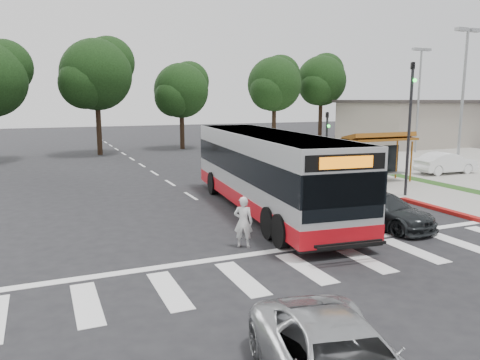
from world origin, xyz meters
TOP-DOWN VIEW (x-y plane):
  - ground at (0.00, 0.00)m, footprint 140.00×140.00m
  - sidewalk_east at (11.00, 8.00)m, footprint 4.00×40.00m
  - curb_east at (9.00, 8.00)m, footprint 0.30×40.00m
  - curb_east_red at (9.00, -2.00)m, footprint 0.32×6.00m
  - parking_lot at (23.00, 10.00)m, footprint 18.00×36.00m
  - commercial_building at (30.00, 22.00)m, footprint 14.00×10.00m
  - building_roof_cap at (30.00, 22.00)m, footprint 14.60×10.60m
  - crosswalk_ladder at (0.00, -5.00)m, footprint 18.00×2.60m
  - bus_shelter at (10.80, 5.10)m, footprint 4.20×1.60m
  - traffic_signal_ne_tall at (9.60, 1.49)m, footprint 0.18×0.37m
  - traffic_signal_ne_short at (9.60, 8.49)m, footprint 0.18×0.37m
  - lot_light_front at (18.00, 6.00)m, footprint 1.90×0.35m
  - lot_light_mid at (24.00, 16.00)m, footprint 1.90×0.35m
  - tree_ne_a at (16.08, 28.06)m, footprint 6.16×5.74m
  - tree_ne_b at (23.08, 30.06)m, footprint 6.16×5.74m
  - tree_north_a at (-1.92, 26.07)m, footprint 6.60×6.15m
  - tree_north_b at (6.07, 28.06)m, footprint 5.72×5.33m
  - transit_bus at (2.10, 1.72)m, footprint 4.17×13.29m
  - pedestrian at (-0.85, -2.50)m, footprint 0.74×0.67m
  - dark_sedan at (5.06, -2.18)m, footprint 2.53×4.58m
  - parked_car_1 at (16.91, 5.92)m, footprint 4.13×1.57m

SIDE VIEW (x-z plane):
  - ground at x=0.00m, z-range 0.00..0.00m
  - crosswalk_ladder at x=0.00m, z-range 0.00..0.01m
  - parking_lot at x=23.00m, z-range 0.00..0.10m
  - sidewalk_east at x=11.00m, z-range 0.00..0.12m
  - curb_east at x=9.00m, z-range 0.00..0.15m
  - curb_east_red at x=9.00m, z-range 0.00..0.15m
  - dark_sedan at x=5.06m, z-range 0.00..1.26m
  - parked_car_1 at x=16.91m, z-range 0.10..1.44m
  - pedestrian at x=-0.85m, z-range 0.00..1.69m
  - transit_bus at x=2.10m, z-range 0.00..3.38m
  - commercial_building at x=30.00m, z-range 0.00..4.40m
  - bus_shelter at x=10.80m, z-range 0.92..3.78m
  - traffic_signal_ne_short at x=9.60m, z-range 0.48..4.48m
  - traffic_signal_ne_tall at x=9.60m, z-range 0.63..7.13m
  - building_roof_cap at x=30.00m, z-range 4.40..4.70m
  - tree_north_b at x=6.07m, z-range 1.45..9.88m
  - lot_light_front at x=18.00m, z-range 1.40..10.41m
  - lot_light_mid at x=24.00m, z-range 1.40..10.41m
  - tree_ne_a at x=16.08m, z-range 1.74..11.04m
  - tree_ne_b at x=23.08m, z-range 1.91..11.93m
  - tree_north_a at x=-1.92m, z-range 1.84..12.01m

